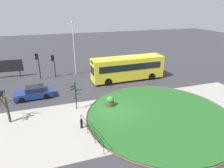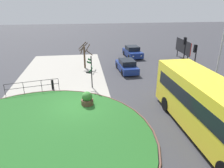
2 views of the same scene
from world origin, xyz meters
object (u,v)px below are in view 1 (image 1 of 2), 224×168
object	(u,v)px
planter_near_signpost	(110,102)
street_tree_bare	(6,106)
signpost_directional	(76,94)
bus_yellow	(128,68)
traffic_light_far	(37,61)
car_far_lane	(34,93)
billboard_left	(6,66)
traffic_light_near	(53,61)
bollard_foreground	(81,123)
lamppost_tall	(74,47)

from	to	relation	value
planter_near_signpost	street_tree_bare	xyz separation A→B (m)	(-9.54, 0.04, 1.08)
signpost_directional	bus_yellow	size ratio (longest dim) A/B	0.29
traffic_light_far	bus_yellow	bearing A→B (deg)	161.76
car_far_lane	traffic_light_far	distance (m)	6.62
billboard_left	planter_near_signpost	bearing A→B (deg)	-45.40
bus_yellow	planter_near_signpost	size ratio (longest dim) A/B	8.96
traffic_light_near	signpost_directional	bearing A→B (deg)	90.52
traffic_light_far	street_tree_bare	size ratio (longest dim) A/B	1.25
signpost_directional	bollard_foreground	xyz separation A→B (m)	(-0.11, -3.43, -1.21)
lamppost_tall	planter_near_signpost	world-z (taller)	lamppost_tall
signpost_directional	bollard_foreground	distance (m)	3.64
bus_yellow	traffic_light_far	size ratio (longest dim) A/B	2.74
bus_yellow	car_far_lane	bearing A→B (deg)	8.90
car_far_lane	street_tree_bare	xyz separation A→B (m)	(-2.02, -4.54, 0.95)
signpost_directional	billboard_left	world-z (taller)	signpost_directional
bollard_foreground	bus_yellow	size ratio (longest dim) A/B	0.09
bus_yellow	traffic_light_far	xyz separation A→B (m)	(-11.77, 4.13, 0.97)
bollard_foreground	car_far_lane	distance (m)	8.55
lamppost_tall	billboard_left	xyz separation A→B (m)	(-9.63, 1.51, -2.49)
traffic_light_far	lamppost_tall	xyz separation A→B (m)	(5.24, 0.58, 1.49)
traffic_light_far	billboard_left	distance (m)	4.97
traffic_light_far	billboard_left	xyz separation A→B (m)	(-4.40, 2.09, -1.00)
traffic_light_near	traffic_light_far	bearing A→B (deg)	-4.47
billboard_left	street_tree_bare	size ratio (longest dim) A/B	1.53
traffic_light_near	billboard_left	world-z (taller)	traffic_light_near
bus_yellow	lamppost_tall	distance (m)	8.43
bus_yellow	planter_near_signpost	distance (m)	8.30
bus_yellow	lamppost_tall	size ratio (longest dim) A/B	1.29
car_far_lane	planter_near_signpost	distance (m)	8.81
bus_yellow	traffic_light_near	distance (m)	10.64
signpost_directional	traffic_light_far	world-z (taller)	traffic_light_far
car_far_lane	billboard_left	size ratio (longest dim) A/B	0.93
bollard_foreground	planter_near_signpost	distance (m)	4.57
billboard_left	signpost_directional	bearing A→B (deg)	-53.97
bus_yellow	billboard_left	xyz separation A→B (m)	(-16.17, 6.22, -0.03)
bollard_foreground	billboard_left	bearing A→B (deg)	116.63
signpost_directional	street_tree_bare	distance (m)	6.18
bollard_foreground	street_tree_bare	distance (m)	6.84
bollard_foreground	bus_yellow	bearing A→B (deg)	49.71
car_far_lane	planter_near_signpost	world-z (taller)	car_far_lane
car_far_lane	planter_near_signpost	size ratio (longest dim) A/B	3.73
bus_yellow	planter_near_signpost	world-z (taller)	bus_yellow
car_far_lane	billboard_left	world-z (taller)	billboard_left
bollard_foreground	street_tree_bare	size ratio (longest dim) A/B	0.31
signpost_directional	lamppost_tall	size ratio (longest dim) A/B	0.38
bus_yellow	street_tree_bare	distance (m)	15.74
traffic_light_near	traffic_light_far	world-z (taller)	traffic_light_far
bollard_foreground	billboard_left	xyz separation A→B (m)	(-7.97, 15.89, 1.23)
traffic_light_near	traffic_light_far	distance (m)	2.08
car_far_lane	lamppost_tall	distance (m)	9.60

